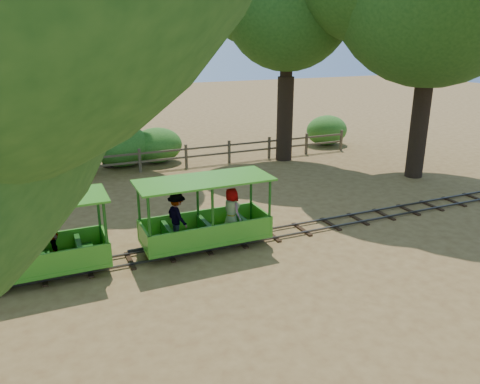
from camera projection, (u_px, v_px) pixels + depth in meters
name	position (u px, v px, depth m)	size (l,w,h in m)	color
ground	(239.00, 242.00, 12.90)	(90.00, 90.00, 0.00)	olive
track	(239.00, 239.00, 12.88)	(22.00, 1.00, 0.10)	#3F3D3A
carriage_front	(27.00, 249.00, 10.61)	(3.50, 1.43, 1.82)	#3D9320
carriage_rear	(203.00, 220.00, 12.26)	(3.50, 1.43, 1.82)	#3D9320
fence	(163.00, 156.00, 19.67)	(18.10, 0.10, 1.00)	brown
shrub_west	(52.00, 152.00, 19.06)	(2.64, 2.03, 1.83)	#2D6B1E
shrub_mid_w	(122.00, 146.00, 20.14)	(2.54, 1.96, 1.76)	#2D6B1E
shrub_mid_e	(157.00, 145.00, 20.76)	(2.26, 1.74, 1.57)	#2D6B1E
shrub_east	(327.00, 130.00, 24.16)	(2.21, 1.70, 1.53)	#2D6B1E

